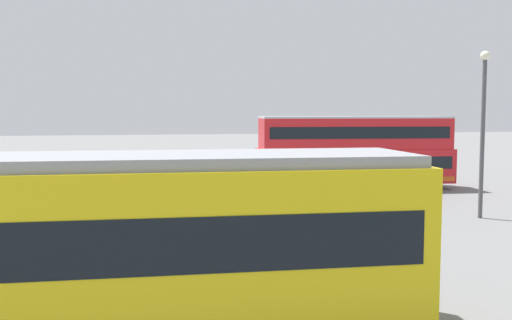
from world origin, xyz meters
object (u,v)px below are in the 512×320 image
Objects in this scene: double_decker_bus at (354,152)px; info_sign at (125,182)px; pedestrian_near_railing at (203,205)px; pedestrian_crossing at (288,222)px; street_lamp at (483,120)px.

info_sign is at bearing 38.46° from double_decker_bus.
pedestrian_near_railing reaches higher than pedestrian_crossing.
double_decker_bus is 4.01× the size of info_sign.
double_decker_bus is 1.64× the size of street_lamp.
info_sign is (4.44, -3.81, 0.76)m from pedestrian_crossing.
pedestrian_near_railing is (9.16, 9.90, -0.92)m from double_decker_bus.
pedestrian_near_railing is at bearing 47.21° from double_decker_bus.
info_sign is 13.31m from street_lamp.
double_decker_bus is 9.19m from street_lamp.
pedestrian_crossing is (7.18, 13.04, -0.94)m from double_decker_bus.
double_decker_bus reaches higher than pedestrian_crossing.
pedestrian_near_railing is at bearing 5.41° from street_lamp.
street_lamp is at bearing -174.59° from pedestrian_near_railing.
street_lamp reaches higher than pedestrian_near_railing.
street_lamp is at bearing -154.54° from pedestrian_crossing.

